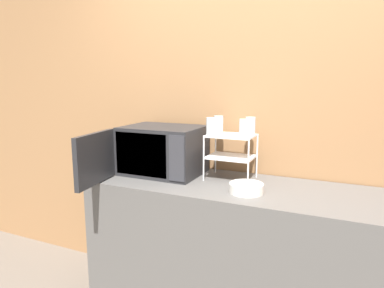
{
  "coord_description": "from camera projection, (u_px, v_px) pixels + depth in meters",
  "views": [
    {
      "loc": [
        0.51,
        -1.58,
        1.52
      ],
      "look_at": [
        -0.36,
        0.34,
        1.13
      ],
      "focal_mm": 32.0,
      "sensor_mm": 36.0,
      "label": 1
    }
  ],
  "objects": [
    {
      "name": "wall_back",
      "position": [
        261.0,
        115.0,
        2.25
      ],
      "size": [
        8.0,
        0.06,
        2.6
      ],
      "color": "#9E7047",
      "rests_on": "ground_plane"
    },
    {
      "name": "counter",
      "position": [
        243.0,
        258.0,
        2.09
      ],
      "size": [
        1.89,
        0.62,
        0.91
      ],
      "color": "#595654",
      "rests_on": "ground_plane"
    },
    {
      "name": "microwave",
      "position": [
        160.0,
        150.0,
        2.26
      ],
      "size": [
        0.54,
        0.78,
        0.32
      ],
      "color": "#262628",
      "rests_on": "counter"
    },
    {
      "name": "dish_rack",
      "position": [
        231.0,
        147.0,
        2.13
      ],
      "size": [
        0.29,
        0.22,
        0.28
      ],
      "color": "white",
      "rests_on": "counter"
    },
    {
      "name": "glass_front_left",
      "position": [
        211.0,
        126.0,
        2.09
      ],
      "size": [
        0.06,
        0.06,
        0.11
      ],
      "color": "silver",
      "rests_on": "dish_rack"
    },
    {
      "name": "glass_back_right",
      "position": [
        251.0,
        126.0,
        2.13
      ],
      "size": [
        0.06,
        0.06,
        0.11
      ],
      "color": "silver",
      "rests_on": "dish_rack"
    },
    {
      "name": "glass_front_right",
      "position": [
        244.0,
        128.0,
        2.0
      ],
      "size": [
        0.06,
        0.06,
        0.11
      ],
      "color": "silver",
      "rests_on": "dish_rack"
    },
    {
      "name": "glass_back_left",
      "position": [
        218.0,
        124.0,
        2.2
      ],
      "size": [
        0.06,
        0.06,
        0.11
      ],
      "color": "silver",
      "rests_on": "dish_rack"
    },
    {
      "name": "bowl",
      "position": [
        246.0,
        188.0,
        1.89
      ],
      "size": [
        0.19,
        0.19,
        0.05
      ],
      "color": "silver",
      "rests_on": "counter"
    }
  ]
}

